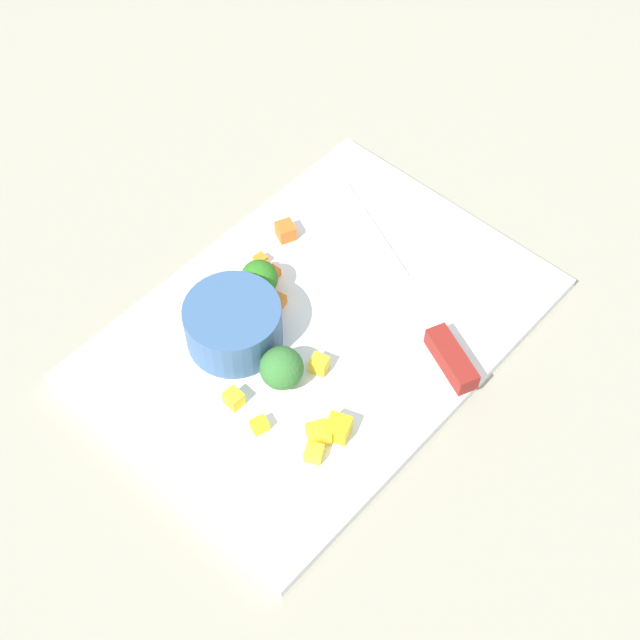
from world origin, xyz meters
name	(u,v)px	position (x,y,z in m)	size (l,w,h in m)	color
ground_plane	(320,333)	(0.00, 0.00, 0.00)	(4.00, 4.00, 0.00)	gray
cutting_board	(320,330)	(0.00, 0.00, 0.01)	(0.43, 0.30, 0.01)	white
prep_bowl	(233,324)	(0.06, -0.05, 0.04)	(0.09, 0.09, 0.05)	#395B8A
chef_knife	(421,314)	(-0.07, 0.07, 0.02)	(0.14, 0.28, 0.02)	silver
carrot_dice_0	(274,272)	(-0.02, -0.08, 0.02)	(0.01, 0.01, 0.01)	orange
carrot_dice_1	(286,231)	(-0.06, -0.10, 0.02)	(0.02, 0.02, 0.02)	orange
carrot_dice_2	(260,260)	(-0.02, -0.10, 0.02)	(0.01, 0.01, 0.01)	orange
carrot_dice_3	(265,279)	(0.00, -0.07, 0.02)	(0.02, 0.02, 0.02)	orange
carrot_dice_4	(278,302)	(0.01, -0.05, 0.02)	(0.02, 0.01, 0.01)	orange
carrot_dice_5	(262,271)	(-0.01, -0.08, 0.02)	(0.01, 0.02, 0.02)	orange
pepper_dice_0	(314,453)	(0.11, 0.09, 0.02)	(0.02, 0.01, 0.01)	yellow
pepper_dice_1	(319,364)	(0.04, 0.03, 0.02)	(0.02, 0.01, 0.02)	yellow
pepper_dice_2	(234,399)	(0.11, 0.00, 0.02)	(0.01, 0.02, 0.02)	yellow
pepper_dice_3	(259,425)	(0.12, 0.04, 0.02)	(0.01, 0.01, 0.01)	yellow
pepper_dice_4	(338,428)	(0.08, 0.09, 0.02)	(0.02, 0.02, 0.02)	yellow
pepper_dice_5	(319,434)	(0.09, 0.08, 0.02)	(0.02, 0.02, 0.02)	yellow
broccoli_floret_0	(282,368)	(0.07, 0.02, 0.03)	(0.04, 0.04, 0.04)	#88C16D
broccoli_floret_1	(259,279)	(0.01, -0.07, 0.04)	(0.04, 0.04, 0.04)	#84B765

